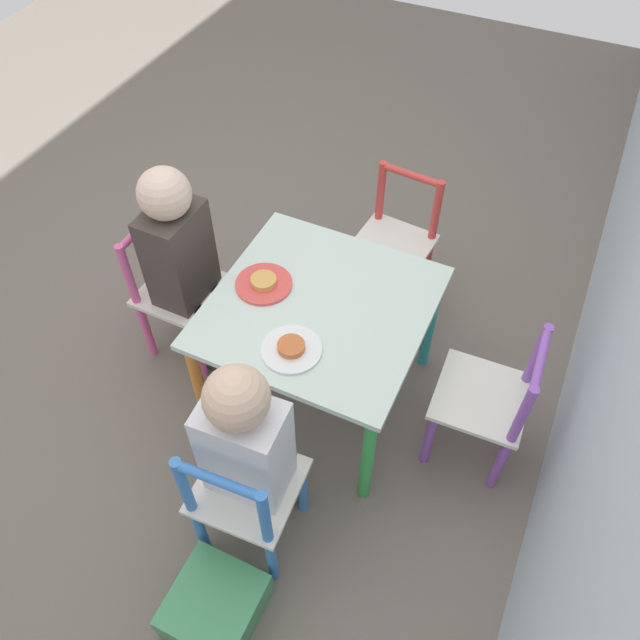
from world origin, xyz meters
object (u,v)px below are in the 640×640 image
kids_table (320,319)px  chair_purple (488,403)px  storage_bin (215,606)px  chair_blue (245,496)px  child_front (183,256)px  chair_pink (178,292)px  plate_front (264,283)px  child_right (249,443)px  chair_red (394,245)px  plate_right (291,349)px

kids_table → chair_purple: (-0.02, 0.53, -0.13)m
chair_purple → storage_bin: bearing=-34.0°
chair_blue → child_front: child_front is taller
chair_pink → plate_front: size_ratio=3.11×
child_right → plate_front: size_ratio=4.39×
chair_pink → kids_table: bearing=-90.0°
chair_purple → child_front: (0.01, -0.99, 0.19)m
chair_red → storage_bin: (1.28, 0.00, -0.20)m
chair_blue → plate_right: (-0.34, -0.03, 0.20)m
chair_pink → plate_front: 0.40m
child_front → child_right: 0.68m
child_front → plate_right: bearing=-111.2°
child_front → plate_front: bearing=-90.5°
chair_red → storage_bin: chair_red is taller
chair_red → child_front: 0.76m
chair_purple → plate_right: size_ratio=3.14×
kids_table → chair_red: 0.54m
chair_blue → plate_front: bearing=-71.4°
chair_blue → plate_front: chair_blue is taller
chair_red → plate_right: chair_red is taller
chair_blue → chair_purple: 0.74m
chair_purple → child_right: 0.72m
chair_purple → child_front: 1.01m
child_front → child_right: bearing=-132.9°
child_right → plate_right: (-0.28, -0.03, 0.03)m
kids_table → chair_purple: chair_purple is taller
storage_bin → child_right: bearing=-175.8°
kids_table → chair_purple: size_ratio=1.17×
chair_purple → plate_right: bearing=-71.2°
chair_purple → child_right: size_ratio=0.71×
chair_pink → plate_front: bearing=-90.4°
kids_table → chair_red: size_ratio=1.17×
child_right → kids_table: bearing=-90.0°
child_front → plate_right: (0.19, 0.47, 0.01)m
plate_right → chair_purple: bearing=111.0°
chair_purple → kids_table: bearing=-90.0°
chair_pink → chair_blue: same height
storage_bin → plate_front: bearing=-163.0°
chair_purple → child_right: (0.49, -0.50, 0.18)m
child_front → plate_right: 0.50m
plate_front → plate_right: bearing=45.0°
chair_blue → plate_right: chair_blue is taller
child_front → kids_table: bearing=-90.0°
child_right → storage_bin: child_right is taller
plate_front → kids_table: bearing=90.0°
kids_table → storage_bin: 0.82m
chair_purple → plate_right: 0.60m
plate_right → chair_blue: bearing=5.1°
kids_table → chair_blue: chair_blue is taller
child_front → chair_pink: bearing=90.0°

